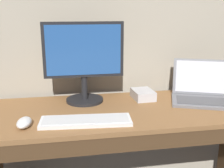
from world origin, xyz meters
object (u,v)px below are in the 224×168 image
object	(u,v)px
laptop_space_gray	(201,92)
external_drive_box	(143,94)
external_monitor	(84,59)
computer_mouse	(24,123)
wired_keyboard	(86,121)

from	to	relation	value
laptop_space_gray	external_drive_box	xyz separation A→B (m)	(-0.32, 0.08, -0.02)
laptop_space_gray	external_drive_box	world-z (taller)	laptop_space_gray
laptop_space_gray	external_monitor	xyz separation A→B (m)	(-0.67, 0.09, 0.20)
laptop_space_gray	external_monitor	bearing A→B (deg)	172.63
computer_mouse	external_drive_box	distance (m)	0.71
external_monitor	wired_keyboard	world-z (taller)	external_monitor
external_monitor	computer_mouse	size ratio (longest dim) A/B	4.00
external_monitor	external_drive_box	size ratio (longest dim) A/B	2.96
laptop_space_gray	wired_keyboard	size ratio (longest dim) A/B	0.93
external_monitor	external_drive_box	distance (m)	0.41
external_drive_box	wired_keyboard	bearing A→B (deg)	-140.33
external_drive_box	laptop_space_gray	bearing A→B (deg)	-14.68
computer_mouse	external_monitor	bearing A→B (deg)	50.59
laptop_space_gray	wired_keyboard	distance (m)	0.72
laptop_space_gray	computer_mouse	distance (m)	0.99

